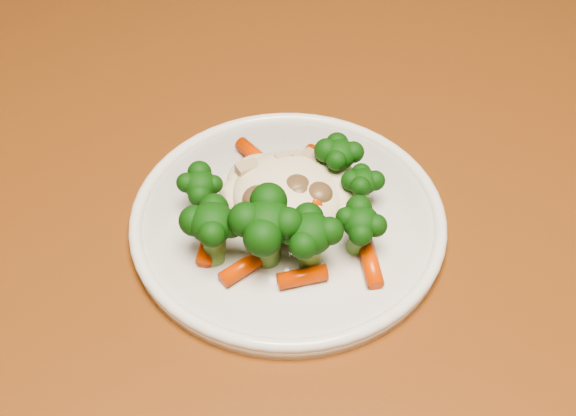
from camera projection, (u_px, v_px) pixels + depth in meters
The scene contains 3 objects.
dining_table at pixel (298, 307), 0.64m from camera, with size 1.14×0.81×0.75m.
plate at pixel (288, 221), 0.55m from camera, with size 0.24×0.24×0.01m, color white.
meal at pixel (286, 208), 0.53m from camera, with size 0.16×0.15×0.05m.
Camera 1 is at (0.21, -0.20, 1.17)m, focal length 45.00 mm.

